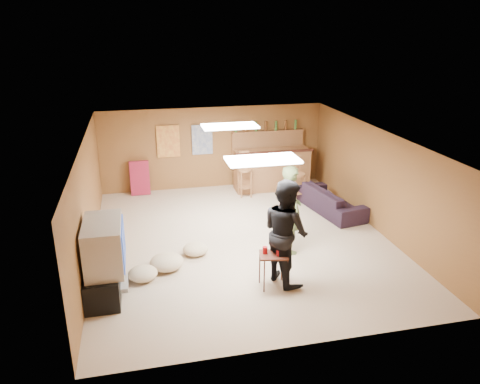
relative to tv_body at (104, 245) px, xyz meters
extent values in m
plane|color=#BCA68F|center=(2.65, 1.50, -0.90)|extent=(7.00, 7.00, 0.00)
cube|color=silver|center=(2.65, 1.50, 1.30)|extent=(6.00, 7.00, 0.02)
cube|color=brown|center=(2.65, 5.00, 0.20)|extent=(6.00, 0.02, 2.20)
cube|color=brown|center=(2.65, -2.00, 0.20)|extent=(6.00, 0.02, 2.20)
cube|color=brown|center=(-0.35, 1.50, 0.20)|extent=(0.02, 7.00, 2.20)
cube|color=brown|center=(5.65, 1.50, 0.20)|extent=(0.02, 7.00, 2.20)
cube|color=black|center=(-0.07, 0.00, -0.65)|extent=(0.55, 1.30, 0.50)
cube|color=#B2B2B7|center=(0.15, 0.00, -0.75)|extent=(0.35, 0.50, 0.08)
cube|color=#B2B2B7|center=(0.00, 0.00, 0.00)|extent=(0.60, 1.10, 0.80)
cube|color=navy|center=(0.31, 0.00, 0.00)|extent=(0.02, 0.95, 0.65)
cube|color=brown|center=(4.15, 4.45, -0.35)|extent=(2.00, 0.60, 1.10)
cube|color=#3D1B13|center=(4.15, 4.20, 0.20)|extent=(2.10, 0.12, 0.05)
cube|color=brown|center=(4.15, 4.90, 0.60)|extent=(2.00, 0.18, 0.05)
cube|color=brown|center=(4.15, 4.92, 0.30)|extent=(2.00, 0.14, 0.60)
cube|color=#BF3F26|center=(1.45, 4.96, 0.45)|extent=(0.60, 0.03, 0.85)
cube|color=#334C99|center=(2.35, 4.96, 0.45)|extent=(0.55, 0.03, 0.80)
cube|color=#9D1D3B|center=(0.65, 4.80, -0.45)|extent=(0.50, 0.26, 0.91)
cube|color=white|center=(2.65, 0.00, 1.27)|extent=(1.20, 0.60, 0.04)
cube|color=white|center=(2.65, 2.70, 1.27)|extent=(1.20, 0.60, 0.04)
imported|color=#586B3D|center=(3.46, 0.83, -0.01)|extent=(0.44, 0.66, 1.77)
imported|color=black|center=(3.02, -0.22, 0.03)|extent=(0.96, 1.08, 1.87)
imported|color=black|center=(5.09, 2.57, -0.61)|extent=(1.11, 2.08, 0.58)
cube|color=#3D1B13|center=(2.76, -0.39, -0.59)|extent=(0.53, 0.46, 0.61)
cylinder|color=#A80B11|center=(2.63, -0.32, -0.23)|extent=(0.10, 0.10, 0.12)
cylinder|color=#A80B11|center=(2.83, -0.45, -0.24)|extent=(0.10, 0.10, 0.10)
cylinder|color=#172A9F|center=(2.92, -0.27, -0.23)|extent=(0.09, 0.09, 0.11)
ellipsoid|color=tan|center=(1.02, 0.62, -0.76)|extent=(0.64, 0.64, 0.28)
ellipsoid|color=tan|center=(1.61, 1.08, -0.79)|extent=(0.60, 0.60, 0.22)
ellipsoid|color=tan|center=(0.57, 0.33, -0.78)|extent=(0.59, 0.59, 0.24)
camera|label=1|loc=(0.66, -7.14, 3.41)|focal=35.00mm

